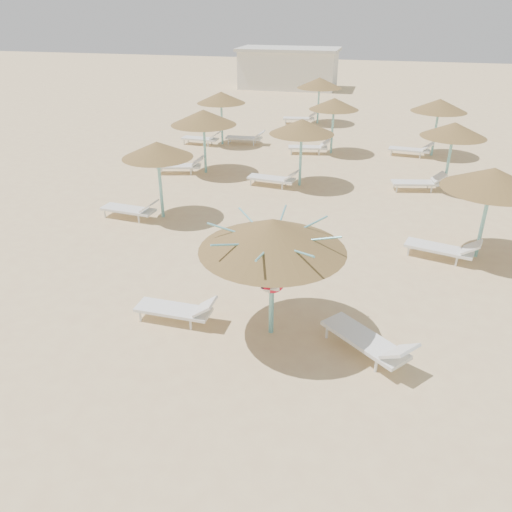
# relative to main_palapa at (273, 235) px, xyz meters

# --- Properties ---
(ground) EXTENTS (120.00, 120.00, 0.00)m
(ground) POSITION_rel_main_palapa_xyz_m (-0.38, 0.30, -2.42)
(ground) COLOR #DFC288
(ground) RESTS_ON ground
(main_palapa) EXTENTS (3.10, 3.10, 2.78)m
(main_palapa) POSITION_rel_main_palapa_xyz_m (0.00, 0.00, 0.00)
(main_palapa) COLOR #72C1C5
(main_palapa) RESTS_ON ground
(lounger_main_a) EXTENTS (1.93, 0.62, 0.70)m
(lounger_main_a) POSITION_rel_main_palapa_xyz_m (-2.18, -0.11, -2.09)
(lounger_main_a) COLOR white
(lounger_main_a) RESTS_ON ground
(lounger_main_b) EXTENTS (2.07, 1.86, 0.78)m
(lounger_main_b) POSITION_rel_main_palapa_xyz_m (2.19, -0.34, -2.05)
(lounger_main_b) COLOR white
(lounger_main_b) RESTS_ON ground
(palapa_field) EXTENTS (20.21, 19.51, 2.70)m
(palapa_field) POSITION_rel_main_palapa_xyz_m (1.82, 11.97, -0.12)
(palapa_field) COLOR #72C1C5
(palapa_field) RESTS_ON ground
(service_hut) EXTENTS (8.40, 4.40, 3.25)m
(service_hut) POSITION_rel_main_palapa_xyz_m (-6.38, 35.30, -0.78)
(service_hut) COLOR silver
(service_hut) RESTS_ON ground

